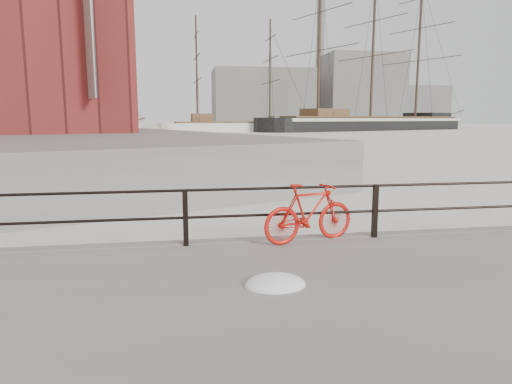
{
  "coord_description": "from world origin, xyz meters",
  "views": [
    {
      "loc": [
        -7.07,
        -8.01,
        2.56
      ],
      "look_at": [
        -5.48,
        1.5,
        1.0
      ],
      "focal_mm": 32.0,
      "sensor_mm": 36.0,
      "label": 1
    }
  ],
  "objects_px": {
    "barque_black": "(370,130)",
    "schooner_left": "(78,134)",
    "schooner_mid": "(235,132)",
    "bicycle": "(309,213)"
  },
  "relations": [
    {
      "from": "barque_black",
      "to": "schooner_left",
      "type": "bearing_deg",
      "value": 169.19
    },
    {
      "from": "schooner_mid",
      "to": "schooner_left",
      "type": "xyz_separation_m",
      "value": [
        -27.9,
        -5.98,
        0.0
      ]
    },
    {
      "from": "schooner_mid",
      "to": "schooner_left",
      "type": "distance_m",
      "value": 28.54
    },
    {
      "from": "schooner_mid",
      "to": "schooner_left",
      "type": "bearing_deg",
      "value": -171.85
    },
    {
      "from": "bicycle",
      "to": "schooner_mid",
      "type": "bearing_deg",
      "value": 69.32
    },
    {
      "from": "schooner_left",
      "to": "bicycle",
      "type": "bearing_deg",
      "value": -93.59
    },
    {
      "from": "barque_black",
      "to": "schooner_left",
      "type": "xyz_separation_m",
      "value": [
        -58.86,
        -12.93,
        0.0
      ]
    },
    {
      "from": "bicycle",
      "to": "barque_black",
      "type": "distance_m",
      "value": 96.69
    },
    {
      "from": "bicycle",
      "to": "barque_black",
      "type": "xyz_separation_m",
      "value": [
        39.35,
        88.31,
        -0.89
      ]
    },
    {
      "from": "schooner_mid",
      "to": "schooner_left",
      "type": "relative_size",
      "value": 1.38
    }
  ]
}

